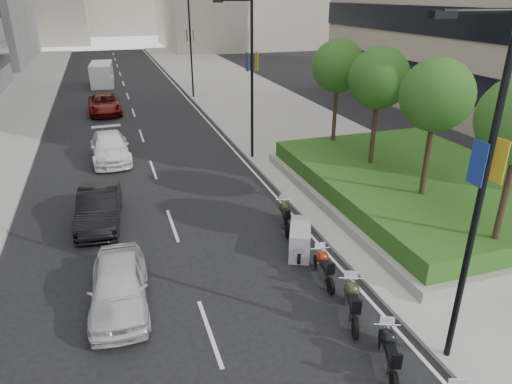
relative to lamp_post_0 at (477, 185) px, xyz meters
name	(u,v)px	position (x,y,z in m)	size (l,w,h in m)	color
sidewalk_right	(262,108)	(4.86, 29.00, -4.99)	(10.00, 100.00, 0.15)	#9E9B93
lane_edge	(201,113)	(-0.44, 29.00, -5.06)	(0.12, 100.00, 0.01)	silver
lane_centre	(135,118)	(-5.64, 29.00, -5.06)	(0.12, 100.00, 0.01)	silver
planter	(418,193)	(5.86, 9.00, -4.72)	(10.00, 14.00, 0.40)	gray
hedge	(420,181)	(5.86, 9.00, -4.12)	(9.40, 13.40, 0.80)	#144715
tree_1	(437,96)	(4.36, 7.00, 0.36)	(2.80, 2.80, 6.30)	#332319
tree_2	(379,79)	(4.36, 11.00, 0.36)	(2.80, 2.80, 6.30)	#332319
tree_3	(338,67)	(4.36, 15.00, 0.36)	(2.80, 2.80, 6.30)	#332319
lamp_post_0	(477,185)	(0.00, 0.00, 0.00)	(2.34, 0.45, 9.00)	black
lamp_post_1	(249,72)	(0.00, 17.00, 0.00)	(2.34, 0.45, 9.00)	black
lamp_post_2	(189,42)	(0.00, 35.00, 0.00)	(2.34, 0.45, 9.00)	black
motorcycle_2	(389,352)	(-1.56, 0.19, -4.50)	(0.98, 2.00, 1.05)	black
motorcycle_3	(352,302)	(-1.45, 2.29, -4.48)	(1.01, 2.10, 1.10)	black
motorcycle_4	(324,267)	(-1.37, 4.36, -4.53)	(0.67, 2.01, 1.00)	black
motorcycle_5	(300,239)	(-1.41, 6.28, -4.51)	(1.46, 1.99, 1.12)	black
motorcycle_6	(285,215)	(-1.19, 8.35, -4.49)	(0.82, 2.11, 1.07)	black
car_a	(119,286)	(-8.00, 5.08, -4.33)	(1.74, 4.33, 1.47)	silver
car_b	(99,207)	(-8.49, 11.12, -4.31)	(1.61, 4.61, 1.52)	black
car_c	(110,147)	(-7.78, 19.50, -4.31)	(2.10, 5.17, 1.50)	white
car_d	(104,104)	(-7.83, 31.53, -4.32)	(2.47, 5.37, 1.49)	#620D0B
delivery_van	(102,75)	(-7.75, 44.46, -3.99)	(2.49, 5.62, 2.30)	white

